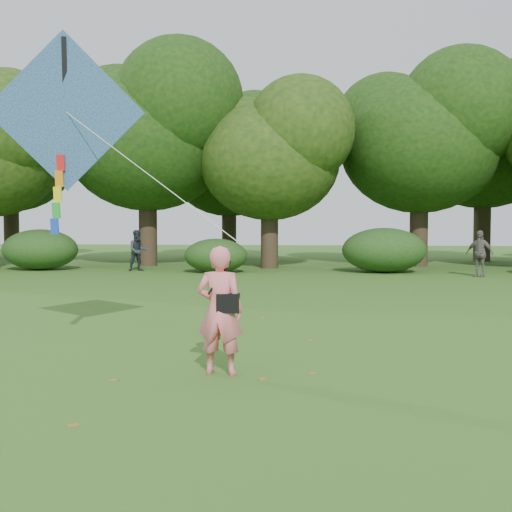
# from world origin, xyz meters

# --- Properties ---
(ground) EXTENTS (100.00, 100.00, 0.00)m
(ground) POSITION_xyz_m (0.00, 0.00, 0.00)
(ground) COLOR #265114
(ground) RESTS_ON ground
(man_kite_flyer) EXTENTS (0.69, 0.49, 1.78)m
(man_kite_flyer) POSITION_xyz_m (-0.90, -0.67, 0.89)
(man_kite_flyer) COLOR #F1717B
(man_kite_flyer) RESTS_ON ground
(bystander_left) EXTENTS (1.08, 1.00, 1.77)m
(bystander_left) POSITION_xyz_m (-7.52, 17.68, 0.88)
(bystander_left) COLOR #272C34
(bystander_left) RESTS_ON ground
(bystander_right) EXTENTS (1.12, 0.95, 1.79)m
(bystander_right) POSITION_xyz_m (6.47, 16.15, 0.90)
(bystander_right) COLOR #645E59
(bystander_right) RESTS_ON ground
(crossbody_bag) EXTENTS (0.43, 0.20, 0.71)m
(crossbody_bag) POSITION_xyz_m (-0.79, -0.70, 1.01)
(crossbody_bag) COLOR black
(crossbody_bag) RESTS_ON ground
(flying_kite) EXTENTS (4.29, 1.80, 3.35)m
(flying_kite) POSITION_xyz_m (-3.68, 0.80, 3.86)
(flying_kite) COLOR #2755AC
(flying_kite) RESTS_ON ground
(tree_line) EXTENTS (54.70, 15.30, 9.48)m
(tree_line) POSITION_xyz_m (1.67, 22.88, 5.60)
(tree_line) COLOR #3A2D1E
(tree_line) RESTS_ON ground
(shrub_band) EXTENTS (39.15, 3.22, 1.88)m
(shrub_band) POSITION_xyz_m (-0.72, 17.60, 0.86)
(shrub_band) COLOR #264919
(shrub_band) RESTS_ON ground
(fallen_leaves) EXTENTS (8.87, 14.66, 0.01)m
(fallen_leaves) POSITION_xyz_m (-0.95, 2.93, 0.01)
(fallen_leaves) COLOR olive
(fallen_leaves) RESTS_ON ground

